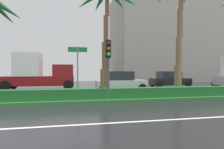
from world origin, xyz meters
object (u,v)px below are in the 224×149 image
Objects in this scene: car_in_traffic_third at (170,79)px; car_in_traffic_second at (120,82)px; street_name_sign at (78,65)px; box_truck_lead at (39,73)px; palm_tree_centre at (107,1)px; traffic_signal_median_right at (108,58)px.

car_in_traffic_second is at bearing -153.69° from car_in_traffic_third.
street_name_sign is 0.47× the size of box_truck_lead.
box_truck_lead is at bearing 126.27° from palm_tree_centre.
palm_tree_centre is 1.16× the size of box_truck_lead.
palm_tree_centre is at bearing -139.34° from car_in_traffic_third.
box_truck_lead is at bearing 112.62° from street_name_sign.
palm_tree_centre reaches higher than street_name_sign.
car_in_traffic_third is at bearing -0.76° from box_truck_lead.
traffic_signal_median_right reaches higher than box_truck_lead.
car_in_traffic_second is 1.00× the size of car_in_traffic_third.
palm_tree_centre is 4.66m from street_name_sign.
palm_tree_centre is 2.47× the size of street_name_sign.
palm_tree_centre is 1.72× the size of car_in_traffic_third.
street_name_sign is (-1.66, 0.73, -0.38)m from traffic_signal_median_right.
street_name_sign is 0.70× the size of car_in_traffic_second.
car_in_traffic_third is at bearing 38.47° from street_name_sign.
box_truck_lead is at bearing 179.24° from car_in_traffic_third.
car_in_traffic_second is at bearing 64.48° from palm_tree_centre.
palm_tree_centre is at bearing 27.25° from street_name_sign.
palm_tree_centre reaches higher than box_truck_lead.
box_truck_lead reaches higher than car_in_traffic_third.
car_in_traffic_second is at bearing 52.46° from street_name_sign.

